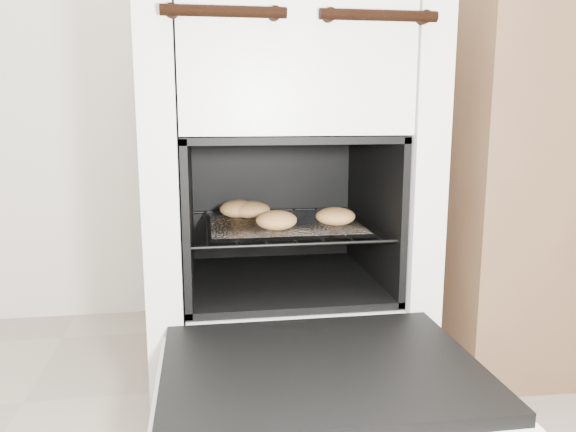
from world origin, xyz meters
The scene contains 5 objects.
stove centered at (-0.10, 1.18, 0.43)m, with size 0.58×0.64×0.88m.
oven_door centered at (-0.10, 0.69, 0.19)m, with size 0.52×0.40×0.04m.
oven_rack centered at (-0.10, 1.12, 0.35)m, with size 0.42×0.40×0.01m.
foil_sheet centered at (-0.10, 1.10, 0.35)m, with size 0.33×0.29×0.01m, color white.
baked_rolls centered at (-0.13, 1.11, 0.38)m, with size 0.32×0.27×0.04m.
Camera 1 is at (-0.28, -0.12, 0.60)m, focal length 35.00 mm.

